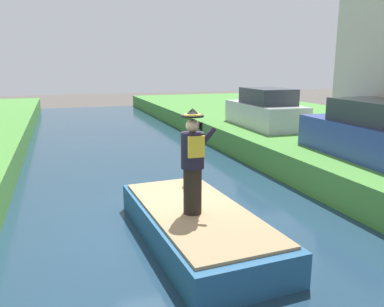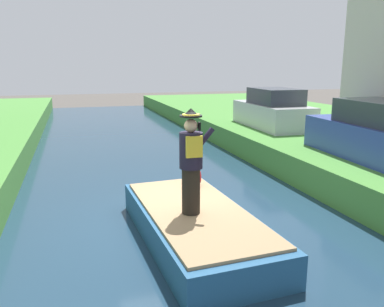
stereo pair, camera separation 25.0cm
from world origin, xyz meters
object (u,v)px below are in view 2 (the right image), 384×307
object	(u,v)px
person_pirate	(191,162)
boat	(196,225)
parked_car_blue	(376,134)
parrot_plush	(193,175)
parked_car_silver	(273,111)

from	to	relation	value
person_pirate	boat	bearing A→B (deg)	47.66
person_pirate	parked_car_blue	xyz separation A→B (m)	(5.56, 1.90, -0.11)
boat	parrot_plush	bearing A→B (deg)	74.85
person_pirate	parrot_plush	world-z (taller)	person_pirate
boat	parked_car_blue	xyz separation A→B (m)	(5.44, 1.75, 1.13)
parked_car_silver	parked_car_blue	bearing A→B (deg)	-90.00
parrot_plush	parked_car_silver	distance (m)	7.82
parrot_plush	parked_car_silver	xyz separation A→B (m)	(5.08, 5.92, 0.57)
person_pirate	parrot_plush	xyz separation A→B (m)	(0.48, 1.47, -0.68)
boat	parked_car_silver	size ratio (longest dim) A/B	1.06
boat	parrot_plush	world-z (taller)	parrot_plush
parrot_plush	parked_car_silver	bearing A→B (deg)	49.40
boat	person_pirate	world-z (taller)	person_pirate
parrot_plush	parked_car_silver	world-z (taller)	parked_car_silver
boat	person_pirate	distance (m)	1.25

